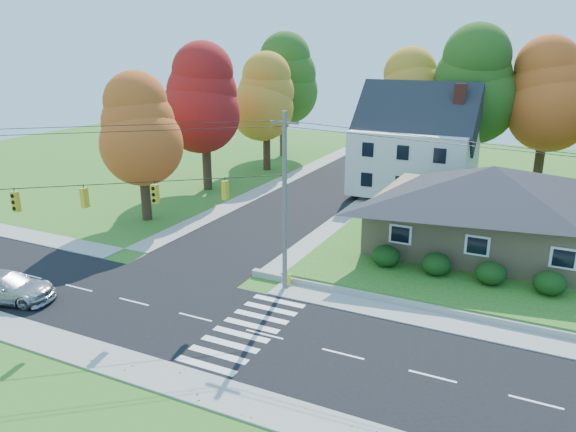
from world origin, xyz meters
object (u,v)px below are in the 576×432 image
at_px(white_car, 360,164).
at_px(fire_hydrant, 289,280).
at_px(ranch_house, 491,206).
at_px(silver_sedan, 5,287).

height_order(white_car, fire_hydrant, white_car).
height_order(ranch_house, white_car, ranch_house).
xyz_separation_m(ranch_house, silver_sedan, (-22.34, -18.87, -2.46)).
xyz_separation_m(silver_sedan, white_car, (6.63, 38.83, -0.12)).
distance_m(silver_sedan, white_car, 39.39).
height_order(ranch_house, fire_hydrant, ranch_house).
bearing_deg(fire_hydrant, white_car, 101.67).
xyz_separation_m(silver_sedan, fire_hydrant, (12.89, 8.53, -0.47)).
bearing_deg(silver_sedan, ranch_house, -66.40).
xyz_separation_m(ranch_house, fire_hydrant, (-9.45, -10.34, -2.93)).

